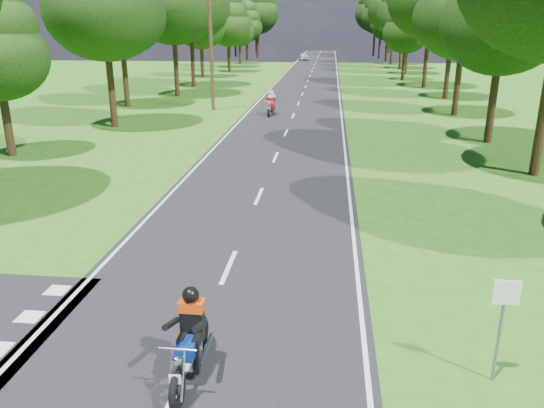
# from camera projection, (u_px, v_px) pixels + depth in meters

# --- Properties ---
(ground) EXTENTS (160.00, 160.00, 0.00)m
(ground) POSITION_uv_depth(u_px,v_px,m) (212.00, 306.00, 11.85)
(ground) COLOR #285E15
(ground) RESTS_ON ground
(main_road) EXTENTS (7.00, 140.00, 0.02)m
(main_road) POSITION_uv_depth(u_px,v_px,m) (308.00, 81.00, 58.91)
(main_road) COLOR black
(main_road) RESTS_ON ground
(road_markings) EXTENTS (7.40, 140.00, 0.01)m
(road_markings) POSITION_uv_depth(u_px,v_px,m) (306.00, 82.00, 57.16)
(road_markings) COLOR silver
(road_markings) RESTS_ON main_road
(treeline) EXTENTS (40.00, 115.35, 14.78)m
(treeline) POSITION_uv_depth(u_px,v_px,m) (325.00, 5.00, 65.58)
(treeline) COLOR black
(treeline) RESTS_ON ground
(telegraph_pole) EXTENTS (1.20, 0.26, 8.00)m
(telegraph_pole) POSITION_uv_depth(u_px,v_px,m) (211.00, 53.00, 37.50)
(telegraph_pole) COLOR #382616
(telegraph_pole) RESTS_ON ground
(road_sign) EXTENTS (0.45, 0.07, 2.00)m
(road_sign) POSITION_uv_depth(u_px,v_px,m) (503.00, 313.00, 8.97)
(road_sign) COLOR slate
(road_sign) RESTS_ON ground
(rider_near_blue) EXTENTS (0.68, 2.00, 1.66)m
(rider_near_blue) POSITION_uv_depth(u_px,v_px,m) (189.00, 336.00, 9.21)
(rider_near_blue) COLOR #0D3298
(rider_near_blue) RESTS_ON main_road
(rider_far_red) EXTENTS (0.82, 2.05, 1.67)m
(rider_far_red) POSITION_uv_depth(u_px,v_px,m) (271.00, 103.00, 36.22)
(rider_far_red) COLOR #A2190C
(rider_far_red) RESTS_ON main_road
(distant_car) EXTENTS (2.12, 4.06, 1.32)m
(distant_car) POSITION_uv_depth(u_px,v_px,m) (304.00, 57.00, 91.16)
(distant_car) COLOR silver
(distant_car) RESTS_ON main_road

